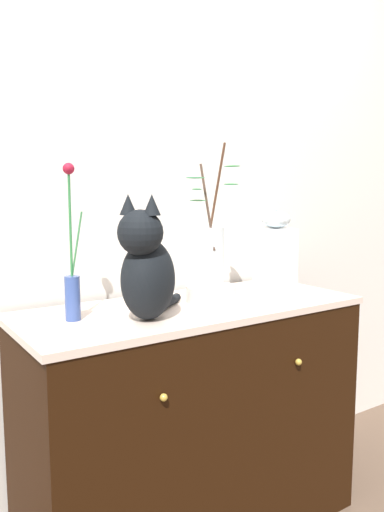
# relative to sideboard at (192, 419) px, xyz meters

# --- Properties ---
(wall_back) EXTENTS (4.40, 0.08, 2.60)m
(wall_back) POSITION_rel_sideboard_xyz_m (0.00, 0.34, 0.86)
(wall_back) COLOR silver
(wall_back) RESTS_ON ground_plane
(sideboard) EXTENTS (1.27, 0.54, 0.88)m
(sideboard) POSITION_rel_sideboard_xyz_m (0.00, 0.00, 0.00)
(sideboard) COLOR black
(sideboard) RESTS_ON ground_plane
(cat_sitting) EXTENTS (0.36, 0.31, 0.40)m
(cat_sitting) POSITION_rel_sideboard_xyz_m (-0.24, -0.10, 0.61)
(cat_sitting) COLOR black
(cat_sitting) RESTS_ON sideboard
(vase_slim_green) EXTENTS (0.07, 0.05, 0.50)m
(vase_slim_green) POSITION_rel_sideboard_xyz_m (-0.44, 0.03, 0.57)
(vase_slim_green) COLOR #364E92
(vase_slim_green) RESTS_ON sideboard
(bowl_porcelain) EXTENTS (0.19, 0.19, 0.06)m
(bowl_porcelain) POSITION_rel_sideboard_xyz_m (0.09, 0.01, 0.47)
(bowl_porcelain) COLOR silver
(bowl_porcelain) RESTS_ON sideboard
(vase_glass_clear) EXTENTS (0.24, 0.11, 0.52)m
(vase_glass_clear) POSITION_rel_sideboard_xyz_m (0.09, 0.01, 0.63)
(vase_glass_clear) COLOR silver
(vase_glass_clear) RESTS_ON bowl_porcelain
(jar_lidded_porcelain) EXTENTS (0.12, 0.12, 0.36)m
(jar_lidded_porcelain) POSITION_rel_sideboard_xyz_m (0.34, -0.07, 0.60)
(jar_lidded_porcelain) COLOR white
(jar_lidded_porcelain) RESTS_ON sideboard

